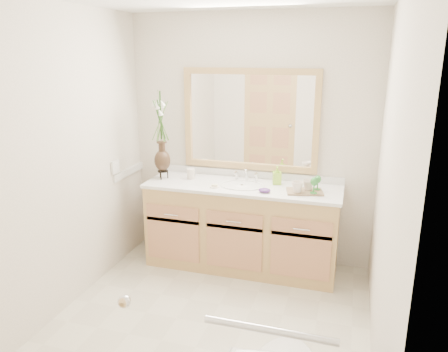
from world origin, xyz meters
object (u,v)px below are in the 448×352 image
(soap_bottle, at_px, (277,176))
(tumbler, at_px, (191,174))
(flower_vase, at_px, (161,126))
(tray, at_px, (305,192))

(soap_bottle, bearing_deg, tumbler, 167.73)
(tumbler, distance_m, soap_bottle, 0.84)
(soap_bottle, bearing_deg, flower_vase, 170.20)
(flower_vase, relative_size, tray, 2.43)
(flower_vase, height_order, tumbler, flower_vase)
(flower_vase, height_order, soap_bottle, flower_vase)
(flower_vase, distance_m, soap_bottle, 1.20)
(flower_vase, xyz_separation_m, tray, (1.39, -0.05, -0.51))
(tray, bearing_deg, flower_vase, 165.28)
(soap_bottle, relative_size, tray, 0.50)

